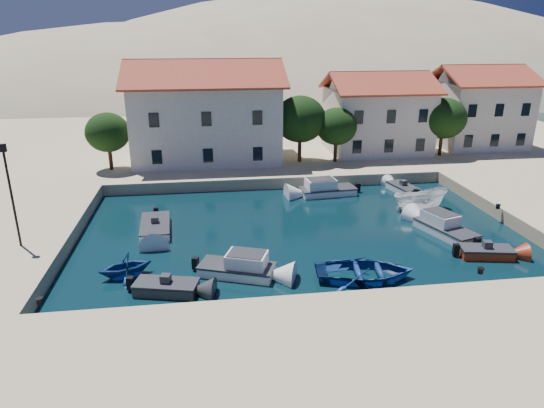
{
  "coord_description": "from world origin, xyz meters",
  "views": [
    {
      "loc": [
        -6.21,
        -20.51,
        13.13
      ],
      "look_at": [
        -1.86,
        10.51,
        2.0
      ],
      "focal_mm": 32.0,
      "sensor_mm": 36.0,
      "label": 1
    }
  ],
  "objects_px": {
    "building_right": "(478,105)",
    "boat_east": "(419,209)",
    "cabin_cruiser_south": "(237,267)",
    "building_left": "(206,110)",
    "cabin_cruiser_east": "(446,228)",
    "building_mid": "(377,111)",
    "rowboat_south": "(364,278)",
    "lamppost": "(10,186)"
  },
  "relations": [
    {
      "from": "building_mid",
      "to": "cabin_cruiser_east",
      "type": "bearing_deg",
      "value": -95.88
    },
    {
      "from": "lamppost",
      "to": "cabin_cruiser_south",
      "type": "relative_size",
      "value": 1.33
    },
    {
      "from": "building_left",
      "to": "rowboat_south",
      "type": "distance_m",
      "value": 27.09
    },
    {
      "from": "building_right",
      "to": "boat_east",
      "type": "height_order",
      "value": "building_right"
    },
    {
      "from": "building_left",
      "to": "building_right",
      "type": "bearing_deg",
      "value": 3.81
    },
    {
      "from": "cabin_cruiser_east",
      "to": "boat_east",
      "type": "height_order",
      "value": "cabin_cruiser_east"
    },
    {
      "from": "cabin_cruiser_south",
      "to": "boat_east",
      "type": "distance_m",
      "value": 17.49
    },
    {
      "from": "cabin_cruiser_south",
      "to": "building_right",
      "type": "bearing_deg",
      "value": 62.87
    },
    {
      "from": "building_right",
      "to": "boat_east",
      "type": "distance_m",
      "value": 22.29
    },
    {
      "from": "cabin_cruiser_east",
      "to": "boat_east",
      "type": "distance_m",
      "value": 5.13
    },
    {
      "from": "lamppost",
      "to": "boat_east",
      "type": "relative_size",
      "value": 1.39
    },
    {
      "from": "building_right",
      "to": "lamppost",
      "type": "relative_size",
      "value": 1.52
    },
    {
      "from": "building_right",
      "to": "cabin_cruiser_east",
      "type": "bearing_deg",
      "value": -123.0
    },
    {
      "from": "building_right",
      "to": "rowboat_south",
      "type": "distance_m",
      "value": 35.1
    },
    {
      "from": "building_right",
      "to": "lamppost",
      "type": "bearing_deg",
      "value": -152.07
    },
    {
      "from": "building_right",
      "to": "building_left",
      "type": "bearing_deg",
      "value": -176.19
    },
    {
      "from": "rowboat_south",
      "to": "cabin_cruiser_east",
      "type": "relative_size",
      "value": 1.12
    },
    {
      "from": "lamppost",
      "to": "cabin_cruiser_east",
      "type": "relative_size",
      "value": 1.26
    },
    {
      "from": "cabin_cruiser_south",
      "to": "building_left",
      "type": "bearing_deg",
      "value": 114.17
    },
    {
      "from": "building_left",
      "to": "cabin_cruiser_south",
      "type": "bearing_deg",
      "value": -86.96
    },
    {
      "from": "cabin_cruiser_south",
      "to": "rowboat_south",
      "type": "bearing_deg",
      "value": 9.69
    },
    {
      "from": "building_mid",
      "to": "lamppost",
      "type": "bearing_deg",
      "value": -144.55
    },
    {
      "from": "boat_east",
      "to": "building_left",
      "type": "bearing_deg",
      "value": 42.85
    },
    {
      "from": "building_left",
      "to": "cabin_cruiser_east",
      "type": "xyz_separation_m",
      "value": [
        15.86,
        -19.77,
        -5.46
      ]
    },
    {
      "from": "building_mid",
      "to": "rowboat_south",
      "type": "distance_m",
      "value": 28.3
    },
    {
      "from": "building_right",
      "to": "cabin_cruiser_south",
      "type": "distance_m",
      "value": 38.84
    },
    {
      "from": "cabin_cruiser_east",
      "to": "boat_east",
      "type": "xyz_separation_m",
      "value": [
        0.4,
        5.1,
        -0.48
      ]
    },
    {
      "from": "building_left",
      "to": "cabin_cruiser_south",
      "type": "height_order",
      "value": "building_left"
    },
    {
      "from": "lamppost",
      "to": "cabin_cruiser_south",
      "type": "height_order",
      "value": "lamppost"
    },
    {
      "from": "boat_east",
      "to": "lamppost",
      "type": "bearing_deg",
      "value": 95.78
    },
    {
      "from": "building_mid",
      "to": "lamppost",
      "type": "relative_size",
      "value": 1.69
    },
    {
      "from": "lamppost",
      "to": "cabin_cruiser_east",
      "type": "xyz_separation_m",
      "value": [
        27.36,
        0.23,
        -4.28
      ]
    },
    {
      "from": "rowboat_south",
      "to": "cabin_cruiser_south",
      "type": "bearing_deg",
      "value": 85.74
    },
    {
      "from": "boat_east",
      "to": "rowboat_south",
      "type": "bearing_deg",
      "value": 137.67
    },
    {
      "from": "building_mid",
      "to": "cabin_cruiser_south",
      "type": "height_order",
      "value": "building_mid"
    },
    {
      "from": "building_mid",
      "to": "cabin_cruiser_south",
      "type": "distance_m",
      "value": 30.17
    },
    {
      "from": "building_right",
      "to": "boat_east",
      "type": "bearing_deg",
      "value": -129.49
    },
    {
      "from": "boat_east",
      "to": "cabin_cruiser_east",
      "type": "bearing_deg",
      "value": 170.43
    },
    {
      "from": "cabin_cruiser_east",
      "to": "boat_east",
      "type": "bearing_deg",
      "value": -22.3
    },
    {
      "from": "cabin_cruiser_south",
      "to": "cabin_cruiser_east",
      "type": "bearing_deg",
      "value": 35.99
    },
    {
      "from": "building_mid",
      "to": "cabin_cruiser_east",
      "type": "relative_size",
      "value": 2.13
    },
    {
      "from": "building_left",
      "to": "lamppost",
      "type": "relative_size",
      "value": 2.36
    }
  ]
}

